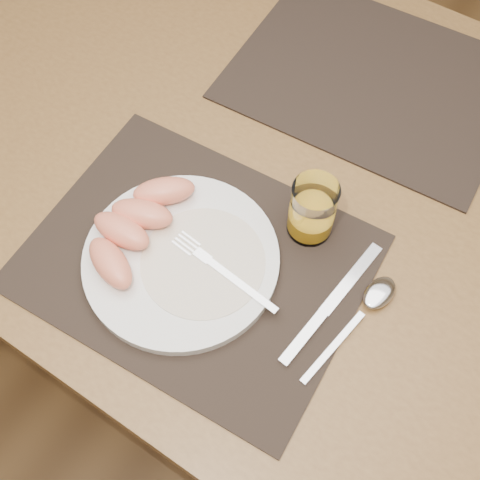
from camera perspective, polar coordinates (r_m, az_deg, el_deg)
name	(u,v)px	position (r m, az deg, el deg)	size (l,w,h in m)	color
ground	(272,335)	(1.60, 3.04, -8.94)	(5.00, 5.00, 0.00)	brown
table	(291,194)	(1.00, 4.82, 4.39)	(1.40, 0.90, 0.75)	brown
placemat_near	(196,261)	(0.84, -4.20, -1.99)	(0.45, 0.35, 0.00)	black
placemat_far	(373,79)	(1.06, 12.46, 14.70)	(0.45, 0.35, 0.00)	black
plate	(181,259)	(0.83, -5.59, -1.83)	(0.27, 0.27, 0.02)	white
plate_dressing	(203,262)	(0.82, -3.53, -2.07)	(0.17, 0.17, 0.00)	white
fork	(216,266)	(0.81, -2.28, -2.49)	(0.18, 0.04, 0.00)	silver
knife	(324,312)	(0.81, 7.96, -6.80)	(0.04, 0.22, 0.01)	silver
spoon	(373,301)	(0.82, 12.47, -5.63)	(0.05, 0.19, 0.01)	silver
juice_glass	(312,212)	(0.83, 6.85, 2.70)	(0.06, 0.06, 0.10)	white
grapefruit_wedges	(135,224)	(0.83, -9.93, 1.50)	(0.11, 0.21, 0.04)	#EF8561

